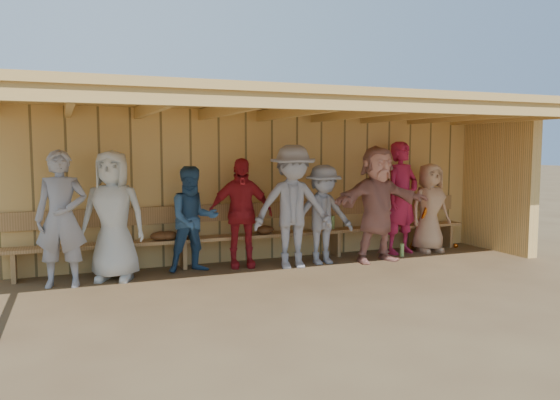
# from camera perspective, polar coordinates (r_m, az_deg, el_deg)

# --- Properties ---
(ground) EXTENTS (90.00, 90.00, 0.00)m
(ground) POSITION_cam_1_polar(r_m,az_deg,el_deg) (7.83, 0.97, -7.90)
(ground) COLOR brown
(ground) RESTS_ON ground
(player_a) EXTENTS (0.73, 0.56, 1.79)m
(player_a) POSITION_cam_1_polar(r_m,az_deg,el_deg) (7.62, -21.88, -1.81)
(player_a) COLOR #96969E
(player_a) RESTS_ON ground
(player_b) EXTENTS (1.02, 0.85, 1.78)m
(player_b) POSITION_cam_1_polar(r_m,az_deg,el_deg) (7.78, -17.04, -1.56)
(player_b) COLOR silver
(player_b) RESTS_ON ground
(player_c) EXTENTS (0.79, 0.63, 1.55)m
(player_c) POSITION_cam_1_polar(r_m,az_deg,el_deg) (8.04, -9.06, -2.01)
(player_c) COLOR #2C517B
(player_c) RESTS_ON ground
(player_d) EXTENTS (1.02, 0.55, 1.66)m
(player_d) POSITION_cam_1_polar(r_m,az_deg,el_deg) (8.28, -4.14, -1.35)
(player_d) COLOR #B31C23
(player_d) RESTS_ON ground
(player_e) EXTENTS (1.29, 0.87, 1.86)m
(player_e) POSITION_cam_1_polar(r_m,az_deg,el_deg) (8.21, 1.35, -0.70)
(player_e) COLOR #97959D
(player_e) RESTS_ON ground
(player_f) EXTENTS (1.74, 0.65, 1.85)m
(player_f) POSITION_cam_1_polar(r_m,az_deg,el_deg) (8.78, 10.12, -0.41)
(player_f) COLOR tan
(player_f) RESTS_ON ground
(player_g) EXTENTS (0.79, 0.62, 1.92)m
(player_g) POSITION_cam_1_polar(r_m,az_deg,el_deg) (9.54, 12.60, 0.22)
(player_g) COLOR #B61D42
(player_g) RESTS_ON ground
(player_h) EXTENTS (0.76, 0.50, 1.54)m
(player_h) POSITION_cam_1_polar(r_m,az_deg,el_deg) (9.84, 15.38, -0.78)
(player_h) COLOR tan
(player_h) RESTS_ON ground
(player_extra) EXTENTS (1.01, 0.59, 1.55)m
(player_extra) POSITION_cam_1_polar(r_m,az_deg,el_deg) (8.53, 4.54, -1.53)
(player_extra) COLOR gray
(player_extra) RESTS_ON ground
(dugout_structure) EXTENTS (8.80, 3.20, 2.50)m
(dugout_structure) POSITION_cam_1_polar(r_m,az_deg,el_deg) (8.40, 1.61, 4.68)
(dugout_structure) COLOR #E3B261
(dugout_structure) RESTS_ON ground
(bench) EXTENTS (7.60, 0.34, 0.93)m
(bench) POSITION_cam_1_polar(r_m,az_deg,el_deg) (8.75, -1.88, -2.97)
(bench) COLOR #B6854E
(bench) RESTS_ON ground
(dugout_equipment) EXTENTS (5.48, 0.62, 0.80)m
(dugout_equipment) POSITION_cam_1_polar(r_m,az_deg,el_deg) (8.53, -3.57, -3.44)
(dugout_equipment) COLOR orange
(dugout_equipment) RESTS_ON ground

